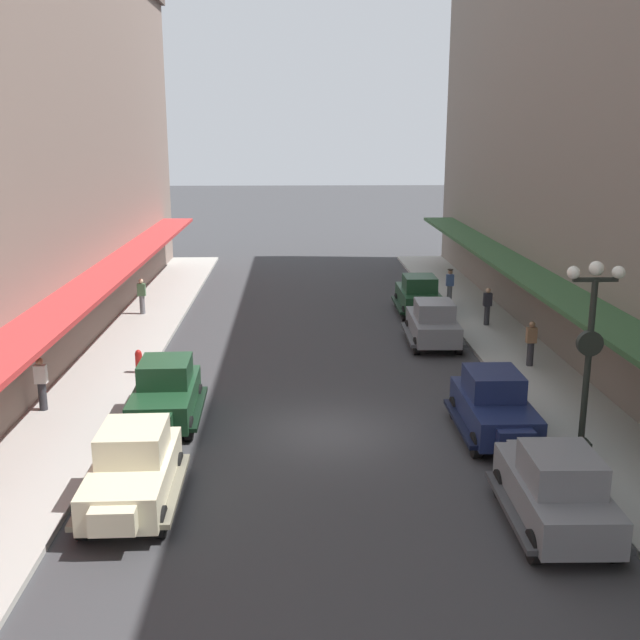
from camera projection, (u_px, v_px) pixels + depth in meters
ground_plane at (327, 432)px, 21.49m from camera, size 200.00×200.00×0.00m
sidewalk_left at (61, 433)px, 21.23m from camera, size 3.00×60.00×0.15m
sidewalk_right at (587, 427)px, 21.72m from camera, size 3.00×60.00×0.15m
parked_car_0 at (494, 404)px, 21.02m from camera, size 2.15×4.26×1.84m
parked_car_1 at (419, 294)px, 35.22m from camera, size 2.17×4.27×1.84m
parked_car_2 at (165, 391)px, 22.05m from camera, size 2.24×4.30×1.84m
parked_car_3 at (556, 488)px, 16.11m from camera, size 2.20×4.28×1.84m
parked_car_4 at (433, 322)px, 30.05m from camera, size 2.24×4.30×1.84m
parked_car_5 at (133, 468)px, 17.07m from camera, size 2.20×4.28×1.84m
lamp_post_with_clock at (589, 353)px, 18.70m from camera, size 1.42×0.44×5.16m
fire_hydrant at (139, 361)px, 26.26m from camera, size 0.24×0.24×0.82m
pedestrian_0 at (487, 306)px, 32.60m from camera, size 0.36×0.24×1.64m
pedestrian_1 at (41, 383)px, 22.62m from camera, size 0.36×0.24×1.64m
pedestrian_2 at (450, 286)px, 36.79m from camera, size 0.36×0.28×1.67m
pedestrian_4 at (142, 296)px, 34.59m from camera, size 0.36×0.24×1.64m
pedestrian_5 at (531, 343)px, 26.92m from camera, size 0.36×0.24×1.64m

